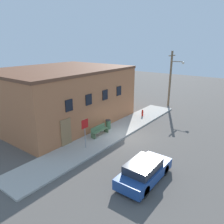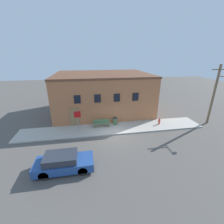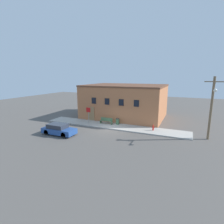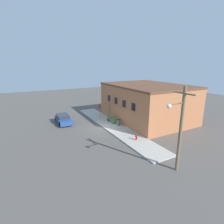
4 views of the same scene
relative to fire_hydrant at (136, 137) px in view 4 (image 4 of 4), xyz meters
name	(u,v)px [view 4 (image 4 of 4)]	position (x,y,z in m)	size (l,w,h in m)	color
ground_plane	(103,128)	(-5.40, -1.47, -0.48)	(80.00, 80.00, 0.00)	#56514C
sidewalk	(112,126)	(-5.40, -0.07, -0.42)	(19.84, 2.80, 0.13)	#B2ADA3
brick_building	(147,102)	(-5.82, 6.01, 2.18)	(12.46, 9.49, 5.33)	#B26B42
fire_hydrant	(136,137)	(0.00, 0.00, 0.00)	(0.38, 0.18, 0.70)	red
stop_sign	(100,109)	(-9.09, -0.28, 1.22)	(0.66, 0.06, 2.25)	gray
bench	(112,119)	(-6.64, 0.44, 0.07)	(1.79, 0.44, 0.83)	#4C6B47
trash_bin	(119,122)	(-5.05, 0.73, 0.07)	(0.49, 0.49, 0.84)	#426642
utility_pole	(180,127)	(5.98, -0.50, 3.18)	(1.80, 1.70, 6.72)	brown
parked_car	(63,119)	(-9.90, -5.64, 0.13)	(3.98, 1.67, 1.27)	black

